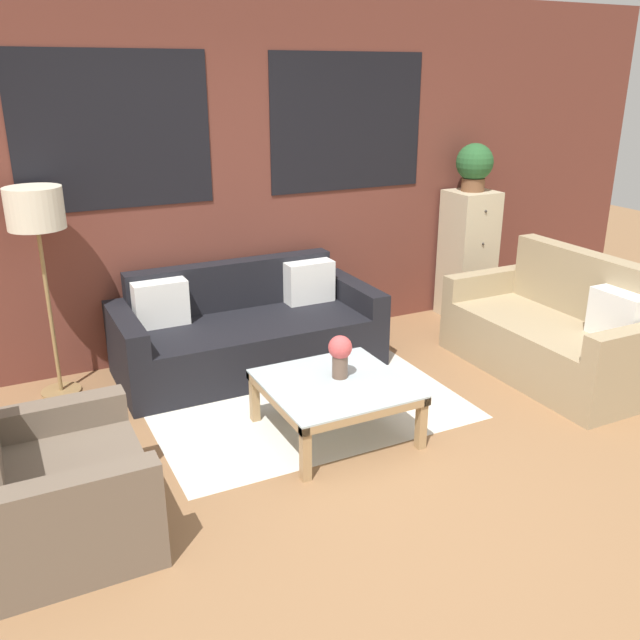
{
  "coord_description": "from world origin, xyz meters",
  "views": [
    {
      "loc": [
        -1.86,
        -2.71,
        2.2
      ],
      "look_at": [
        0.14,
        1.3,
        0.55
      ],
      "focal_mm": 38.0,
      "sensor_mm": 36.0,
      "label": 1
    }
  ],
  "objects_px": {
    "armchair_corner": "(54,490)",
    "coffee_table": "(335,390)",
    "settee_vintage": "(554,335)",
    "potted_plant": "(474,165)",
    "drawer_cabinet": "(468,255)",
    "floor_lamp": "(36,218)",
    "couch_dark": "(247,333)",
    "flower_vase": "(340,353)"
  },
  "relations": [
    {
      "from": "armchair_corner",
      "to": "potted_plant",
      "type": "distance_m",
      "value": 4.42
    },
    {
      "from": "settee_vintage",
      "to": "armchair_corner",
      "type": "xyz_separation_m",
      "value": [
        -3.66,
        -0.41,
        -0.03
      ]
    },
    {
      "from": "potted_plant",
      "to": "flower_vase",
      "type": "relative_size",
      "value": 1.5
    },
    {
      "from": "settee_vintage",
      "to": "flower_vase",
      "type": "height_order",
      "value": "settee_vintage"
    },
    {
      "from": "settee_vintage",
      "to": "drawer_cabinet",
      "type": "height_order",
      "value": "drawer_cabinet"
    },
    {
      "from": "armchair_corner",
      "to": "coffee_table",
      "type": "xyz_separation_m",
      "value": [
        1.71,
        0.31,
        0.03
      ]
    },
    {
      "from": "armchair_corner",
      "to": "coffee_table",
      "type": "relative_size",
      "value": 1.07
    },
    {
      "from": "coffee_table",
      "to": "potted_plant",
      "type": "xyz_separation_m",
      "value": [
        2.17,
        1.46,
        1.11
      ]
    },
    {
      "from": "drawer_cabinet",
      "to": "potted_plant",
      "type": "bearing_deg",
      "value": 90.0
    },
    {
      "from": "coffee_table",
      "to": "floor_lamp",
      "type": "bearing_deg",
      "value": 136.73
    },
    {
      "from": "coffee_table",
      "to": "floor_lamp",
      "type": "relative_size",
      "value": 0.58
    },
    {
      "from": "couch_dark",
      "to": "flower_vase",
      "type": "bearing_deg",
      "value": -81.46
    },
    {
      "from": "floor_lamp",
      "to": "coffee_table",
      "type": "bearing_deg",
      "value": -43.27
    },
    {
      "from": "armchair_corner",
      "to": "flower_vase",
      "type": "distance_m",
      "value": 1.83
    },
    {
      "from": "coffee_table",
      "to": "flower_vase",
      "type": "height_order",
      "value": "flower_vase"
    },
    {
      "from": "drawer_cabinet",
      "to": "potted_plant",
      "type": "distance_m",
      "value": 0.82
    },
    {
      "from": "floor_lamp",
      "to": "flower_vase",
      "type": "height_order",
      "value": "floor_lamp"
    },
    {
      "from": "armchair_corner",
      "to": "couch_dark",
      "type": "bearing_deg",
      "value": 44.46
    },
    {
      "from": "armchair_corner",
      "to": "floor_lamp",
      "type": "height_order",
      "value": "floor_lamp"
    },
    {
      "from": "armchair_corner",
      "to": "drawer_cabinet",
      "type": "relative_size",
      "value": 0.78
    },
    {
      "from": "couch_dark",
      "to": "potted_plant",
      "type": "distance_m",
      "value": 2.56
    },
    {
      "from": "potted_plant",
      "to": "drawer_cabinet",
      "type": "bearing_deg",
      "value": -90.0
    },
    {
      "from": "floor_lamp",
      "to": "potted_plant",
      "type": "height_order",
      "value": "potted_plant"
    },
    {
      "from": "coffee_table",
      "to": "floor_lamp",
      "type": "xyz_separation_m",
      "value": [
        -1.51,
        1.42,
        0.97
      ]
    },
    {
      "from": "settee_vintage",
      "to": "potted_plant",
      "type": "distance_m",
      "value": 1.77
    },
    {
      "from": "floor_lamp",
      "to": "potted_plant",
      "type": "xyz_separation_m",
      "value": [
        3.67,
        0.05,
        0.13
      ]
    },
    {
      "from": "coffee_table",
      "to": "potted_plant",
      "type": "bearing_deg",
      "value": 34.04
    },
    {
      "from": "settee_vintage",
      "to": "potted_plant",
      "type": "xyz_separation_m",
      "value": [
        0.22,
        1.37,
        1.11
      ]
    },
    {
      "from": "potted_plant",
      "to": "floor_lamp",
      "type": "bearing_deg",
      "value": -179.25
    },
    {
      "from": "drawer_cabinet",
      "to": "flower_vase",
      "type": "distance_m",
      "value": 2.53
    },
    {
      "from": "drawer_cabinet",
      "to": "couch_dark",
      "type": "bearing_deg",
      "value": -174.75
    },
    {
      "from": "armchair_corner",
      "to": "floor_lamp",
      "type": "relative_size",
      "value": 0.62
    },
    {
      "from": "couch_dark",
      "to": "coffee_table",
      "type": "bearing_deg",
      "value": -84.69
    },
    {
      "from": "settee_vintage",
      "to": "drawer_cabinet",
      "type": "bearing_deg",
      "value": 80.79
    },
    {
      "from": "armchair_corner",
      "to": "potted_plant",
      "type": "bearing_deg",
      "value": 24.59
    },
    {
      "from": "coffee_table",
      "to": "potted_plant",
      "type": "relative_size",
      "value": 2.04
    },
    {
      "from": "settee_vintage",
      "to": "flower_vase",
      "type": "relative_size",
      "value": 5.81
    },
    {
      "from": "couch_dark",
      "to": "coffee_table",
      "type": "height_order",
      "value": "couch_dark"
    },
    {
      "from": "couch_dark",
      "to": "armchair_corner",
      "type": "bearing_deg",
      "value": -135.54
    },
    {
      "from": "drawer_cabinet",
      "to": "potted_plant",
      "type": "xyz_separation_m",
      "value": [
        0.0,
        0.0,
        0.82
      ]
    },
    {
      "from": "drawer_cabinet",
      "to": "armchair_corner",
      "type": "bearing_deg",
      "value": -155.41
    },
    {
      "from": "coffee_table",
      "to": "drawer_cabinet",
      "type": "bearing_deg",
      "value": 34.04
    }
  ]
}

